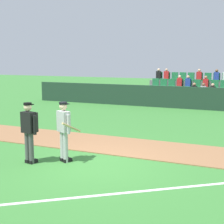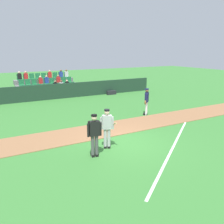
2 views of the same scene
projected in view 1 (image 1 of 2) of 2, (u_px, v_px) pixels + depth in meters
ground_plane at (96, 164)px, 9.51m from camera, size 80.00×80.00×0.00m
infield_dirt_path at (123, 146)px, 11.41m from camera, size 28.00×2.30×0.03m
foul_line_chalk at (200, 186)px, 7.87m from camera, size 9.63×7.32×0.01m
dugout_fence at (182, 98)px, 19.89m from camera, size 20.00×0.16×1.32m
stadium_bleachers at (188, 95)px, 21.59m from camera, size 5.55×2.95×2.30m
batter_grey_jersey at (64, 129)px, 9.57m from camera, size 0.63×0.80×1.76m
umpire_home_plate at (29, 129)px, 9.44m from camera, size 0.58×0.35×1.76m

